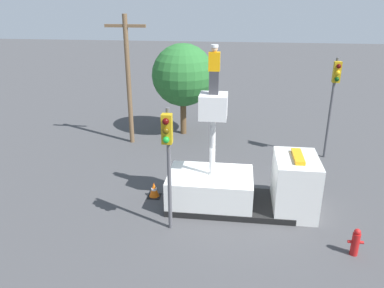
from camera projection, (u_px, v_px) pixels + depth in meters
ground_plane at (230, 206)px, 15.14m from camera, size 120.00×120.00×0.00m
bucket_truck at (243, 186)px, 14.74m from camera, size 5.77×2.35×4.59m
worker at (214, 70)px, 13.23m from camera, size 0.40×0.26×1.75m
traffic_light_pole at (168, 147)px, 12.39m from camera, size 0.34×0.57×4.55m
traffic_light_across at (334, 89)px, 18.30m from camera, size 0.34×0.57×5.17m
fire_hydrant at (356, 242)px, 12.10m from camera, size 0.49×0.25×0.97m
traffic_cone_rear at (154, 190)px, 15.72m from camera, size 0.53×0.53×0.66m
tree_left_bg at (183, 75)px, 21.91m from camera, size 3.65×3.65×5.45m
utility_pole at (128, 76)px, 20.43m from camera, size 2.20×0.26×7.08m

